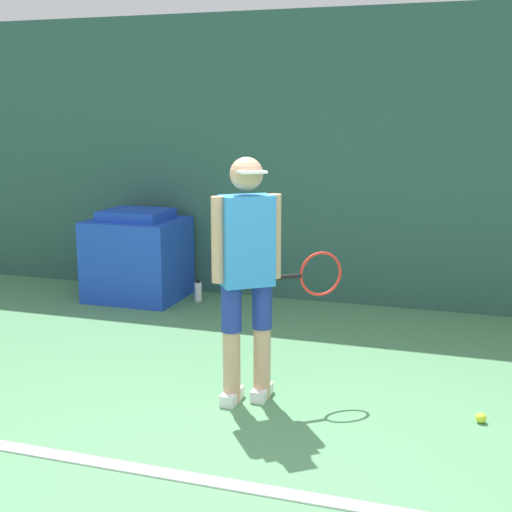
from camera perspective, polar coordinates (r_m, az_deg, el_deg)
ground_plane at (r=4.15m, az=0.14°, el=-16.77°), size 24.00×24.00×0.00m
back_wall at (r=7.24m, az=9.20°, el=7.53°), size 24.00×0.10×2.95m
court_baseline at (r=3.98m, az=-0.82°, el=-18.03°), size 21.60×0.10×0.01m
tennis_player at (r=4.76m, az=-0.61°, el=-1.01°), size 0.77×0.62×1.67m
tennis_ball at (r=4.90m, az=17.56°, el=-12.24°), size 0.07×0.07×0.07m
covered_chair at (r=7.64m, az=-9.45°, el=-0.04°), size 0.95×0.83×0.95m
water_bottle at (r=7.51m, az=-4.65°, el=-2.83°), size 0.08×0.08×0.22m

